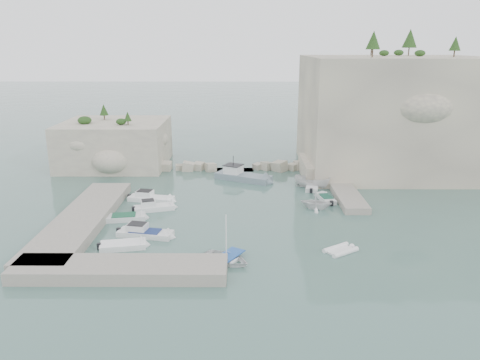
{
  "coord_description": "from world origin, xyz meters",
  "views": [
    {
      "loc": [
        0.28,
        -48.04,
        18.73
      ],
      "look_at": [
        0.0,
        6.0,
        3.0
      ],
      "focal_mm": 35.0,
      "sensor_mm": 36.0,
      "label": 1
    }
  ],
  "objects_px": {
    "rowboat": "(226,262)",
    "tender_east_b": "(326,201)",
    "motorboat_b": "(154,210)",
    "inflatable_dinghy": "(340,252)",
    "tender_east_d": "(312,188)",
    "tender_east_c": "(312,188)",
    "motorboat_c": "(124,220)",
    "work_boat": "(243,180)",
    "motorboat_e": "(123,248)",
    "tender_east_a": "(316,209)",
    "motorboat_a": "(152,201)",
    "motorboat_d": "(145,236)"
  },
  "relations": [
    {
      "from": "motorboat_b",
      "to": "inflatable_dinghy",
      "type": "height_order",
      "value": "motorboat_b"
    },
    {
      "from": "motorboat_c",
      "to": "inflatable_dinghy",
      "type": "height_order",
      "value": "motorboat_c"
    },
    {
      "from": "motorboat_e",
      "to": "tender_east_c",
      "type": "distance_m",
      "value": 28.46
    },
    {
      "from": "tender_east_b",
      "to": "rowboat",
      "type": "bearing_deg",
      "value": 135.68
    },
    {
      "from": "motorboat_d",
      "to": "work_boat",
      "type": "bearing_deg",
      "value": 74.96
    },
    {
      "from": "motorboat_d",
      "to": "motorboat_e",
      "type": "xyz_separation_m",
      "value": [
        -1.56,
        -2.86,
        0.0
      ]
    },
    {
      "from": "motorboat_a",
      "to": "tender_east_b",
      "type": "relative_size",
      "value": 1.46
    },
    {
      "from": "motorboat_e",
      "to": "tender_east_b",
      "type": "height_order",
      "value": "same"
    },
    {
      "from": "motorboat_b",
      "to": "motorboat_d",
      "type": "distance_m",
      "value": 7.79
    },
    {
      "from": "tender_east_b",
      "to": "motorboat_c",
      "type": "bearing_deg",
      "value": 96.33
    },
    {
      "from": "motorboat_a",
      "to": "tender_east_d",
      "type": "relative_size",
      "value": 1.25
    },
    {
      "from": "inflatable_dinghy",
      "to": "tender_east_a",
      "type": "height_order",
      "value": "tender_east_a"
    },
    {
      "from": "motorboat_d",
      "to": "tender_east_a",
      "type": "relative_size",
      "value": 1.68
    },
    {
      "from": "tender_east_a",
      "to": "tender_east_d",
      "type": "height_order",
      "value": "tender_east_a"
    },
    {
      "from": "motorboat_b",
      "to": "inflatable_dinghy",
      "type": "xyz_separation_m",
      "value": [
        19.57,
        -11.4,
        0.0
      ]
    },
    {
      "from": "motorboat_b",
      "to": "inflatable_dinghy",
      "type": "bearing_deg",
      "value": -46.93
    },
    {
      "from": "motorboat_a",
      "to": "motorboat_d",
      "type": "distance_m",
      "value": 11.21
    },
    {
      "from": "tender_east_b",
      "to": "motorboat_a",
      "type": "bearing_deg",
      "value": 80.77
    },
    {
      "from": "tender_east_d",
      "to": "work_boat",
      "type": "xyz_separation_m",
      "value": [
        -9.29,
        3.74,
        0.0
      ]
    },
    {
      "from": "inflatable_dinghy",
      "to": "tender_east_d",
      "type": "relative_size",
      "value": 0.67
    },
    {
      "from": "rowboat",
      "to": "tender_east_c",
      "type": "height_order",
      "value": "rowboat"
    },
    {
      "from": "tender_east_b",
      "to": "work_boat",
      "type": "relative_size",
      "value": 0.48
    },
    {
      "from": "motorboat_a",
      "to": "tender_east_a",
      "type": "bearing_deg",
      "value": 3.09
    },
    {
      "from": "rowboat",
      "to": "tender_east_a",
      "type": "bearing_deg",
      "value": -3.62
    },
    {
      "from": "rowboat",
      "to": "tender_east_b",
      "type": "xyz_separation_m",
      "value": [
        11.83,
        17.15,
        0.0
      ]
    },
    {
      "from": "motorboat_b",
      "to": "tender_east_b",
      "type": "relative_size",
      "value": 1.2
    },
    {
      "from": "motorboat_b",
      "to": "motorboat_e",
      "type": "height_order",
      "value": "motorboat_b"
    },
    {
      "from": "tender_east_d",
      "to": "work_boat",
      "type": "bearing_deg",
      "value": 89.43
    },
    {
      "from": "motorboat_a",
      "to": "inflatable_dinghy",
      "type": "relative_size",
      "value": 1.86
    },
    {
      "from": "motorboat_a",
      "to": "motorboat_e",
      "type": "height_order",
      "value": "motorboat_a"
    },
    {
      "from": "tender_east_a",
      "to": "tender_east_d",
      "type": "distance_m",
      "value": 8.44
    },
    {
      "from": "tender_east_a",
      "to": "tender_east_c",
      "type": "xyz_separation_m",
      "value": [
        0.76,
        8.17,
        0.0
      ]
    },
    {
      "from": "motorboat_b",
      "to": "tender_east_c",
      "type": "distance_m",
      "value": 21.65
    },
    {
      "from": "work_boat",
      "to": "motorboat_e",
      "type": "bearing_deg",
      "value": -89.72
    },
    {
      "from": "motorboat_b",
      "to": "tender_east_d",
      "type": "height_order",
      "value": "tender_east_d"
    },
    {
      "from": "tender_east_c",
      "to": "motorboat_c",
      "type": "bearing_deg",
      "value": 130.9
    },
    {
      "from": "motorboat_d",
      "to": "tender_east_c",
      "type": "height_order",
      "value": "motorboat_d"
    },
    {
      "from": "motorboat_e",
      "to": "tender_east_b",
      "type": "relative_size",
      "value": 1.1
    },
    {
      "from": "rowboat",
      "to": "tender_east_a",
      "type": "height_order",
      "value": "tender_east_a"
    },
    {
      "from": "motorboat_a",
      "to": "tender_east_d",
      "type": "bearing_deg",
      "value": 26.2
    },
    {
      "from": "motorboat_c",
      "to": "tender_east_a",
      "type": "height_order",
      "value": "tender_east_a"
    },
    {
      "from": "motorboat_a",
      "to": "work_boat",
      "type": "distance_m",
      "value": 14.77
    },
    {
      "from": "motorboat_b",
      "to": "tender_east_a",
      "type": "relative_size",
      "value": 1.39
    },
    {
      "from": "motorboat_b",
      "to": "work_boat",
      "type": "relative_size",
      "value": 0.57
    },
    {
      "from": "motorboat_c",
      "to": "motorboat_e",
      "type": "xyz_separation_m",
      "value": [
        1.72,
        -7.39,
        0.0
      ]
    },
    {
      "from": "motorboat_e",
      "to": "tender_east_d",
      "type": "bearing_deg",
      "value": 32.12
    },
    {
      "from": "work_boat",
      "to": "tender_east_c",
      "type": "bearing_deg",
      "value": 3.56
    },
    {
      "from": "tender_east_c",
      "to": "work_boat",
      "type": "height_order",
      "value": "work_boat"
    },
    {
      "from": "motorboat_c",
      "to": "motorboat_d",
      "type": "relative_size",
      "value": 0.83
    },
    {
      "from": "rowboat",
      "to": "tender_east_d",
      "type": "xyz_separation_m",
      "value": [
        10.85,
        22.55,
        0.0
      ]
    }
  ]
}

